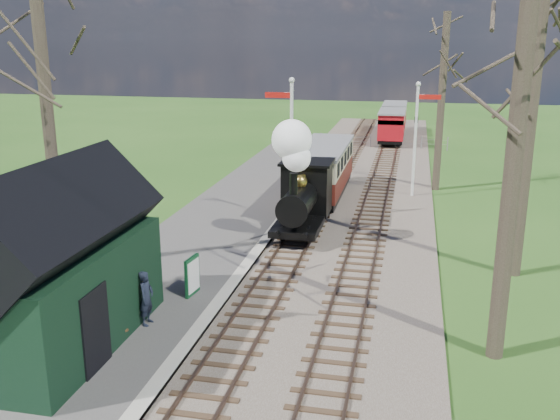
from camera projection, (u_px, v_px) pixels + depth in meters
The scene contains 18 objects.
distant_hills at pixel (384, 240), 76.12m from camera, with size 114.40×48.00×22.02m.
ballast_bed at pixel (352, 193), 31.87m from camera, with size 8.00×60.00×0.10m, color brown.
track_near at pixel (327, 191), 32.12m from camera, with size 1.60×60.00×0.15m.
track_far at pixel (378, 194), 31.59m from camera, with size 1.60×60.00×0.15m.
platform at pixel (214, 233), 25.29m from camera, with size 5.00×44.00×0.20m, color #474442.
coping_strip at pixel (269, 236), 24.82m from camera, with size 0.40×44.00×0.21m, color #B2AD9E.
station_shed at pixel (56, 267), 15.45m from camera, with size 3.25×6.30×4.78m.
semaphore_near at pixel (290, 141), 25.68m from camera, with size 1.22×0.24×6.22m.
semaphore_far at pixel (417, 131), 30.36m from camera, with size 1.22×0.24×5.72m.
bare_trees at pixel (320, 123), 19.27m from camera, with size 15.51×22.39×12.00m.
fence_line at pixel (358, 140), 45.12m from camera, with size 12.60×0.08×1.00m.
locomotive at pixel (301, 185), 24.49m from camera, with size 1.89×4.41×4.73m.
coach at pixel (323, 169), 30.35m from camera, with size 2.21×7.56×2.32m.
red_carriage_a at pixel (392, 126), 46.22m from camera, with size 1.91×4.74×2.01m.
red_carriage_b at pixel (394, 117), 51.40m from camera, with size 1.91×4.74×2.01m.
sign_board at pixel (192, 276), 18.87m from camera, with size 0.20×0.82×1.20m.
bench at pixel (96, 332), 15.72m from camera, with size 1.03×1.56×0.86m.
person at pixel (146, 298), 16.86m from camera, with size 0.56×0.37×1.53m, color black.
Camera 1 is at (4.18, -9.01, 7.78)m, focal length 40.00 mm.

